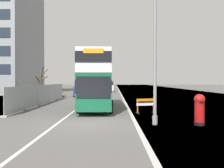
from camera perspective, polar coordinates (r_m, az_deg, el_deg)
The scene contains 10 objects.
ground at distance 13.51m, azimuth -3.75°, elevation -9.85°, with size 140.00×280.00×0.10m.
double_decker_bus at distance 20.36m, azimuth -3.93°, elevation 1.01°, with size 3.03×10.22×4.75m.
lamppost_foreground at distance 13.08m, azimuth 10.67°, elevation 8.04°, with size 0.29×0.70×8.67m.
red_pillar_postbox at distance 13.56m, azimuth 20.94°, elevation -5.63°, with size 0.60×0.60×1.72m.
roadworks_barrier at distance 17.49m, azimuth 8.38°, elevation -5.03°, with size 1.52×0.82×1.11m.
construction_site_fence at distance 24.87m, azimuth -16.73°, elevation -2.61°, with size 0.44×17.20×2.07m.
car_oncoming_near at distance 36.32m, azimuth -7.66°, elevation -1.37°, with size 2.08×3.93×2.35m.
car_receding_mid at distance 45.46m, azimuth -5.34°, elevation -1.06°, with size 2.04×4.49×2.15m.
car_receding_far at distance 51.44m, azimuth -0.64°, elevation -0.75°, with size 2.09×3.83×2.34m.
bare_tree_far_verge_near at distance 40.17m, azimuth -17.28°, elevation 0.61°, with size 2.30×2.66×4.85m.
Camera 1 is at (1.61, -13.17, 2.44)m, focal length 36.73 mm.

